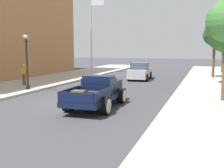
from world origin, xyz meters
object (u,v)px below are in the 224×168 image
object	(u,v)px
car_background_silver	(140,72)
street_tree_third	(215,35)
street_tree_farthest	(224,33)
flagpole	(93,25)
street_lamp_near	(27,57)
pedestrian_sidewalk_left	(24,73)
hotrod_truck_navy	(98,92)

from	to	relation	value
car_background_silver	street_tree_third	xyz separation A→B (m)	(6.65, 2.91, 3.48)
car_background_silver	street_tree_farthest	bearing A→B (deg)	50.29
car_background_silver	flagpole	bearing A→B (deg)	145.64
street_tree_farthest	street_lamp_near	bearing A→B (deg)	-125.09
car_background_silver	pedestrian_sidewalk_left	world-z (taller)	pedestrian_sidewalk_left
hotrod_truck_navy	street_tree_third	world-z (taller)	street_tree_third
street_tree_farthest	hotrod_truck_navy	bearing A→B (deg)	-107.73
car_background_silver	pedestrian_sidewalk_left	xyz separation A→B (m)	(-7.21, -8.00, 0.32)
hotrod_truck_navy	street_lamp_near	distance (m)	7.19
car_background_silver	street_tree_farthest	distance (m)	12.88
flagpole	street_tree_farthest	distance (m)	15.52
car_background_silver	street_lamp_near	distance (m)	11.32
car_background_silver	street_tree_third	distance (m)	8.05
street_tree_farthest	car_background_silver	bearing A→B (deg)	-129.71
street_tree_third	flagpole	bearing A→B (deg)	172.27
street_tree_third	car_background_silver	bearing A→B (deg)	-156.33
flagpole	hotrod_truck_navy	bearing A→B (deg)	-65.70
pedestrian_sidewalk_left	flagpole	world-z (taller)	flagpole
hotrod_truck_navy	street_lamp_near	world-z (taller)	street_lamp_near
car_background_silver	pedestrian_sidewalk_left	distance (m)	10.77
car_background_silver	flagpole	size ratio (longest dim) A/B	0.48
street_lamp_near	street_tree_third	bearing A→B (deg)	45.82
hotrod_truck_navy	flagpole	xyz separation A→B (m)	(-7.78, 17.24, 5.02)
hotrod_truck_navy	pedestrian_sidewalk_left	size ratio (longest dim) A/B	3.02
street_tree_farthest	street_tree_third	bearing A→B (deg)	-100.17
flagpole	street_tree_farthest	xyz separation A→B (m)	(14.78, 4.64, -0.95)
car_background_silver	street_tree_farthest	size ratio (longest dim) A/B	0.73
car_background_silver	flagpole	distance (m)	9.81
pedestrian_sidewalk_left	street_tree_farthest	size ratio (longest dim) A/B	0.27
pedestrian_sidewalk_left	street_tree_third	world-z (taller)	street_tree_third
hotrod_truck_navy	pedestrian_sidewalk_left	distance (m)	9.19
street_lamp_near	street_tree_farthest	xyz separation A→B (m)	(13.42, 19.11, 2.44)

